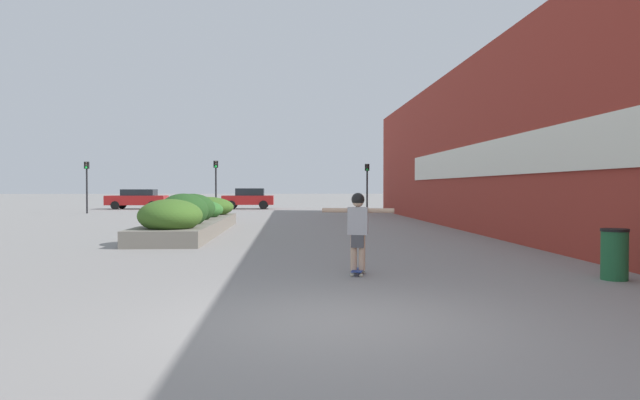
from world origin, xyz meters
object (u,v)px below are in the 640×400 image
(skateboarder, at_px, (358,223))
(car_center_right, at_px, (249,198))
(skateboard, at_px, (358,271))
(car_leftmost, at_px, (137,199))
(traffic_light_right, at_px, (367,179))
(car_center_left, at_px, (481,200))
(traffic_light_left, at_px, (216,177))
(trash_bin, at_px, (614,254))
(traffic_light_far_left, at_px, (87,178))

(skateboarder, height_order, car_center_right, car_center_right)
(car_center_right, bearing_deg, skateboard, -172.51)
(car_leftmost, xyz_separation_m, traffic_light_right, (16.82, -7.80, 1.40))
(car_leftmost, bearing_deg, car_center_left, -98.15)
(skateboard, bearing_deg, traffic_light_left, 116.49)
(car_center_left, bearing_deg, trash_bin, -14.77)
(skateboard, height_order, car_center_left, car_center_left)
(trash_bin, relative_size, car_center_right, 0.23)
(traffic_light_left, distance_m, traffic_light_far_left, 8.26)
(car_leftmost, bearing_deg, skateboard, -159.07)
(car_leftmost, relative_size, traffic_light_right, 1.39)
(skateboard, xyz_separation_m, trash_bin, (4.52, -0.84, 0.39))
(car_center_right, xyz_separation_m, traffic_light_left, (-1.59, -7.31, 1.49))
(trash_bin, distance_m, traffic_light_right, 27.17)
(trash_bin, relative_size, traffic_light_far_left, 0.28)
(skateboarder, height_order, car_leftmost, skateboarder)
(traffic_light_left, relative_size, traffic_light_far_left, 1.02)
(car_leftmost, xyz_separation_m, car_center_left, (25.77, -3.69, -0.07))
(car_center_left, bearing_deg, car_center_right, -101.22)
(skateboarder, xyz_separation_m, traffic_light_left, (-6.03, 26.47, 1.34))
(traffic_light_left, bearing_deg, trash_bin, -68.88)
(car_center_left, xyz_separation_m, car_center_right, (-17.18, 3.41, 0.10))
(trash_bin, height_order, car_leftmost, car_leftmost)
(skateboarder, height_order, trash_bin, skateboarder)
(car_center_left, bearing_deg, car_leftmost, -98.15)
(traffic_light_right, relative_size, traffic_light_far_left, 0.97)
(skateboarder, relative_size, traffic_light_left, 0.43)
(traffic_light_left, bearing_deg, traffic_light_far_left, 178.65)
(skateboarder, distance_m, car_center_right, 34.07)
(car_center_right, bearing_deg, car_center_left, -101.22)
(skateboard, xyz_separation_m, traffic_light_far_left, (-14.29, 26.66, 2.21))
(car_leftmost, bearing_deg, car_center_right, -91.88)
(skateboarder, xyz_separation_m, car_center_left, (12.75, 30.37, -0.25))
(skateboard, relative_size, traffic_light_right, 0.19)
(car_center_right, height_order, traffic_light_far_left, traffic_light_far_left)
(car_center_left, distance_m, traffic_light_far_left, 27.33)
(car_leftmost, xyz_separation_m, traffic_light_far_left, (-1.27, -7.40, 1.47))
(trash_bin, bearing_deg, skateboarder, 169.46)
(skateboarder, distance_m, traffic_light_right, 26.56)
(trash_bin, xyz_separation_m, car_center_left, (8.23, 31.21, 0.27))
(skateboard, xyz_separation_m, car_center_left, (12.75, 30.37, 0.66))
(skateboarder, bearing_deg, skateboard, 103.65)
(car_leftmost, xyz_separation_m, car_center_right, (8.58, -0.28, 0.03))
(trash_bin, distance_m, car_leftmost, 39.06)
(skateboard, distance_m, car_center_right, 34.07)
(skateboard, distance_m, car_center_left, 32.94)
(traffic_light_far_left, bearing_deg, traffic_light_left, -1.35)
(traffic_light_left, relative_size, traffic_light_right, 1.06)
(trash_bin, relative_size, traffic_light_right, 0.29)
(trash_bin, xyz_separation_m, car_center_right, (-8.96, 34.62, 0.37))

